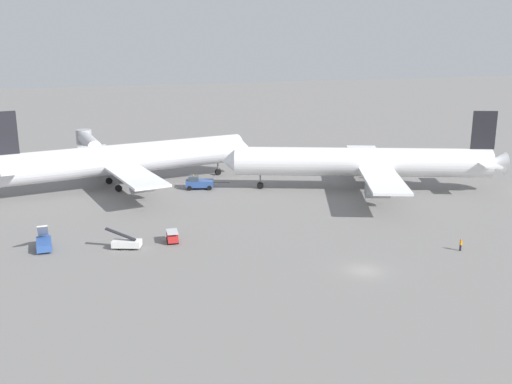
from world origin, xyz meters
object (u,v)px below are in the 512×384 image
(gse_stair_truck_yellow, at_px, (44,243))
(ground_crew_marshaller_foreground, at_px, (461,245))
(jet_bridge, at_px, (88,141))
(airliner_being_pushed, at_px, (364,163))
(gse_belt_loader_portside, at_px, (126,243))
(pushback_tug, at_px, (199,183))
(gse_baggage_cart_trailing, at_px, (172,237))
(airliner_at_gate_left, at_px, (127,159))

(gse_stair_truck_yellow, distance_m, ground_crew_marshaller_foreground, 58.25)
(ground_crew_marshaller_foreground, bearing_deg, jet_bridge, 119.45)
(airliner_being_pushed, relative_size, gse_belt_loader_portside, 10.34)
(gse_belt_loader_portside, bearing_deg, jet_bridge, 91.51)
(airliner_being_pushed, bearing_deg, gse_stair_truck_yellow, -165.15)
(jet_bridge, bearing_deg, pushback_tug, -62.37)
(airliner_being_pushed, relative_size, pushback_tug, 6.04)
(gse_baggage_cart_trailing, xyz_separation_m, jet_bridge, (-8.34, 65.35, 3.66))
(gse_stair_truck_yellow, xyz_separation_m, jet_bridge, (9.28, 62.59, 3.50))
(gse_belt_loader_portside, xyz_separation_m, jet_bridge, (-1.73, 65.79, 3.70))
(airliner_at_gate_left, xyz_separation_m, gse_belt_loader_portside, (-4.38, -36.10, -4.64))
(gse_belt_loader_portside, height_order, jet_bridge, jet_bridge)
(pushback_tug, height_order, jet_bridge, jet_bridge)
(gse_belt_loader_portside, relative_size, ground_crew_marshaller_foreground, 2.98)
(gse_stair_truck_yellow, relative_size, jet_bridge, 0.26)
(ground_crew_marshaller_foreground, xyz_separation_m, jet_bridge, (-45.89, 81.27, 3.64))
(airliner_at_gate_left, xyz_separation_m, ground_crew_marshaller_foreground, (39.78, -51.59, -4.58))
(gse_baggage_cart_trailing, height_order, gse_belt_loader_portside, gse_belt_loader_portside)
(airliner_being_pushed, xyz_separation_m, gse_stair_truck_yellow, (-58.19, -15.43, -4.41))
(pushback_tug, xyz_separation_m, gse_belt_loader_portside, (-17.21, -29.61, -0.39))
(airliner_being_pushed, height_order, ground_crew_marshaller_foreground, airliner_being_pushed)
(airliner_at_gate_left, height_order, ground_crew_marshaller_foreground, airliner_at_gate_left)
(gse_belt_loader_portside, xyz_separation_m, ground_crew_marshaller_foreground, (44.16, -15.49, 0.06))
(airliner_being_pushed, xyz_separation_m, gse_belt_loader_portside, (-47.19, -18.62, -4.61))
(jet_bridge, bearing_deg, gse_belt_loader_portside, -88.49)
(airliner_at_gate_left, distance_m, ground_crew_marshaller_foreground, 65.31)
(pushback_tug, xyz_separation_m, gse_stair_truck_yellow, (-28.22, -26.41, -0.19))
(airliner_at_gate_left, distance_m, jet_bridge, 30.32)
(airliner_being_pushed, bearing_deg, gse_baggage_cart_trailing, -155.85)
(gse_belt_loader_portside, relative_size, jet_bridge, 0.28)
(pushback_tug, xyz_separation_m, jet_bridge, (-18.94, 36.18, 3.31))
(pushback_tug, relative_size, ground_crew_marshaller_foreground, 5.09)
(ground_crew_marshaller_foreground, bearing_deg, gse_stair_truck_yellow, 161.29)
(pushback_tug, bearing_deg, airliner_being_pushed, -20.13)
(gse_stair_truck_yellow, bearing_deg, gse_baggage_cart_trailing, -8.91)
(airliner_at_gate_left, height_order, gse_stair_truck_yellow, airliner_at_gate_left)
(airliner_at_gate_left, xyz_separation_m, jet_bridge, (-6.11, 29.69, -0.94))
(gse_stair_truck_yellow, height_order, ground_crew_marshaller_foreground, gse_stair_truck_yellow)
(airliner_at_gate_left, xyz_separation_m, gse_stair_truck_yellow, (-15.39, -32.90, -4.44))
(airliner_being_pushed, distance_m, gse_stair_truck_yellow, 60.36)
(gse_stair_truck_yellow, bearing_deg, pushback_tug, 43.11)
(pushback_tug, height_order, ground_crew_marshaller_foreground, pushback_tug)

